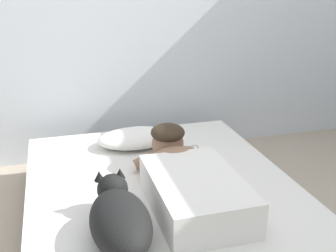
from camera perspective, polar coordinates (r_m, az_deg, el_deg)
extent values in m
cube|color=#726051|center=(2.37, -0.39, -13.57)|extent=(1.49, 1.94, 0.11)
cube|color=white|center=(2.30, -0.40, -10.64)|extent=(1.45, 1.89, 0.18)
ellipsoid|color=white|center=(2.78, -4.42, -1.64)|extent=(0.52, 0.32, 0.11)
cube|color=white|center=(2.04, 3.89, -9.27)|extent=(0.42, 0.64, 0.18)
ellipsoid|color=#8C664C|center=(2.32, 1.06, -4.84)|extent=(0.32, 0.20, 0.16)
sphere|color=#8C664C|center=(2.44, -0.04, -2.44)|extent=(0.19, 0.19, 0.19)
ellipsoid|color=#332619|center=(2.41, -0.04, -0.91)|extent=(0.20, 0.20, 0.10)
cylinder|color=#8C664C|center=(2.43, -2.18, -4.39)|extent=(0.23, 0.07, 0.14)
cylinder|color=#8C664C|center=(2.48, 2.32, -3.85)|extent=(0.23, 0.07, 0.14)
ellipsoid|color=black|center=(1.82, -6.57, -13.06)|extent=(0.26, 0.48, 0.20)
sphere|color=black|center=(2.03, -7.65, -8.61)|extent=(0.15, 0.15, 0.15)
cone|color=black|center=(2.01, -9.47, -6.78)|extent=(0.05, 0.05, 0.05)
cone|color=black|center=(2.02, -6.64, -6.47)|extent=(0.05, 0.05, 0.05)
cylinder|color=white|center=(2.65, 2.64, -3.14)|extent=(0.09, 0.09, 0.07)
torus|color=white|center=(2.67, 3.80, -3.00)|extent=(0.05, 0.01, 0.05)
cube|color=black|center=(2.29, 1.07, -8.16)|extent=(0.07, 0.14, 0.01)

